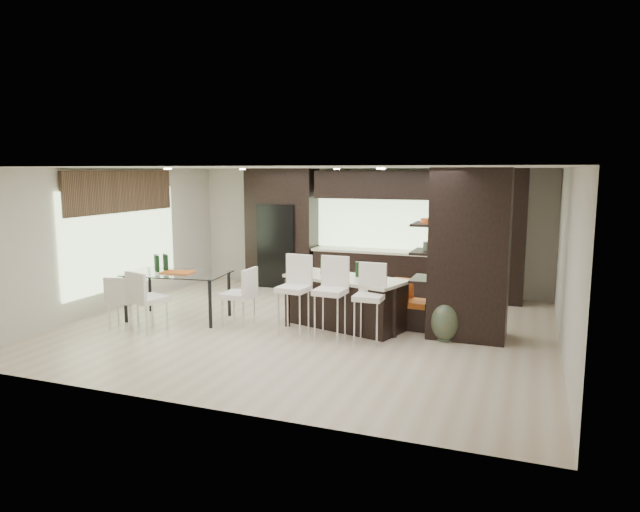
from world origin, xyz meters
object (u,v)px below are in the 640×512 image
at_px(bench, 393,312).
at_px(stool_mid, 330,306).
at_px(dining_table, 178,296).
at_px(stool_right, 369,311).
at_px(chair_end, 238,299).
at_px(floor_vase, 446,303).
at_px(chair_far, 123,304).
at_px(chair_near, 149,303).
at_px(stool_left, 294,303).
at_px(kitchen_island, 345,302).

bearing_deg(bench, stool_mid, -120.52).
bearing_deg(dining_table, bench, 6.80).
height_order(stool_right, chair_end, stool_right).
bearing_deg(chair_end, floor_vase, -84.07).
bearing_deg(bench, chair_far, -154.32).
height_order(dining_table, chair_near, chair_near).
relative_size(stool_mid, dining_table, 0.60).
height_order(stool_left, stool_mid, stool_mid).
bearing_deg(chair_far, stool_mid, -7.07).
bearing_deg(chair_far, stool_right, -8.39).
relative_size(stool_right, floor_vase, 0.82).
distance_m(stool_mid, bench, 1.37).
distance_m(stool_right, chair_end, 2.38).
bearing_deg(chair_near, floor_vase, 31.55).
relative_size(stool_right, chair_end, 1.07).
bearing_deg(stool_mid, chair_far, -167.81).
bearing_deg(chair_far, stool_left, -4.91).
bearing_deg(chair_far, bench, 4.97).
distance_m(stool_left, stool_mid, 0.63).
height_order(kitchen_island, stool_left, stool_left).
bearing_deg(bench, floor_vase, -26.49).
relative_size(stool_left, bench, 0.84).
bearing_deg(chair_end, chair_near, 124.42).
bearing_deg(bench, dining_table, -162.38).
distance_m(stool_mid, floor_vase, 1.81).
height_order(stool_left, bench, stool_left).
distance_m(stool_mid, stool_right, 0.63).
xyz_separation_m(stool_left, chair_end, (-1.11, 0.18, -0.06)).
height_order(stool_right, floor_vase, floor_vase).
height_order(stool_mid, chair_end, stool_mid).
bearing_deg(chair_near, stool_right, 27.76).
relative_size(kitchen_island, chair_far, 2.47).
xyz_separation_m(kitchen_island, dining_table, (-2.96, -0.59, -0.00)).
relative_size(stool_right, dining_table, 0.56).
xyz_separation_m(kitchen_island, stool_mid, (0.00, -0.77, 0.10)).
bearing_deg(chair_far, kitchen_island, 4.59).
distance_m(bench, chair_near, 4.11).
relative_size(kitchen_island, chair_near, 2.17).
xyz_separation_m(stool_mid, chair_near, (-2.96, -0.65, -0.05)).
bearing_deg(bench, stool_left, -137.71).
bearing_deg(stool_left, stool_mid, 4.15).
distance_m(kitchen_island, chair_end, 1.84).
distance_m(bench, chair_end, 2.67).
bearing_deg(chair_near, bench, 42.62).
bearing_deg(chair_near, kitchen_island, 43.00).
height_order(dining_table, chair_far, dining_table).
distance_m(bench, floor_vase, 1.18).
distance_m(chair_near, chair_far, 0.56).
bearing_deg(floor_vase, kitchen_island, 172.27).
bearing_deg(stool_left, chair_far, -163.56).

